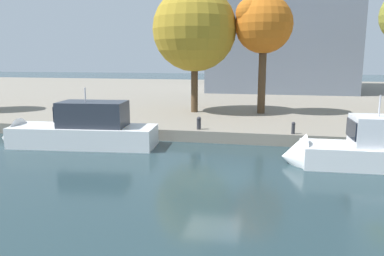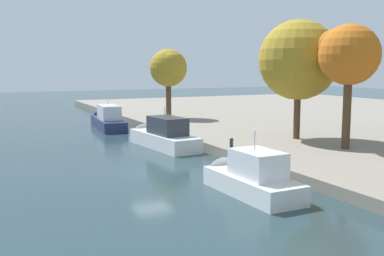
{
  "view_description": "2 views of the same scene",
  "coord_description": "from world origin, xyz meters",
  "views": [
    {
      "loc": [
        2.35,
        -16.25,
        5.39
      ],
      "look_at": [
        -1.87,
        4.09,
        1.45
      ],
      "focal_mm": 35.05,
      "sensor_mm": 36.0,
      "label": 1
    },
    {
      "loc": [
        28.43,
        -10.53,
        7.06
      ],
      "look_at": [
        -1.28,
        3.62,
        2.67
      ],
      "focal_mm": 42.88,
      "sensor_mm": 36.0,
      "label": 2
    }
  ],
  "objects": [
    {
      "name": "ground_plane",
      "position": [
        0.0,
        0.0,
        0.0
      ],
      "size": [
        220.0,
        220.0,
        0.0
      ],
      "primitive_type": "plane",
      "color": "#23383D"
    },
    {
      "name": "motor_yacht_0",
      "position": [
        -23.92,
        3.4,
        0.83
      ],
      "size": [
        10.93,
        3.37,
        4.46
      ],
      "rotation": [
        0.0,
        0.0,
        3.06
      ],
      "color": "navy",
      "rests_on": "ground_plane"
    },
    {
      "name": "motor_yacht_1",
      "position": [
        -9.2,
        4.36,
        0.77
      ],
      "size": [
        9.97,
        3.55,
        4.49
      ],
      "rotation": [
        0.0,
        0.0,
        3.24
      ],
      "color": "white",
      "rests_on": "ground_plane"
    },
    {
      "name": "motor_yacht_2",
      "position": [
        6.89,
        3.17,
        0.73
      ],
      "size": [
        7.77,
        2.74,
        4.44
      ],
      "rotation": [
        0.0,
        0.0,
        3.18
      ],
      "color": "white",
      "rests_on": "ground_plane"
    },
    {
      "name": "mooring_bollard_0",
      "position": [
        3.86,
        7.11,
        1.15
      ],
      "size": [
        0.23,
        0.23,
        0.76
      ],
      "color": "#2D2D33",
      "rests_on": "dock_promenade"
    },
    {
      "name": "mooring_bollard_2",
      "position": [
        -2.1,
        7.42,
        1.19
      ],
      "size": [
        0.3,
        0.3,
        0.84
      ],
      "color": "#2D2D33",
      "rests_on": "dock_promenade"
    },
    {
      "name": "tree_1",
      "position": [
        -4.0,
        15.17,
        7.54
      ],
      "size": [
        6.97,
        6.97,
        10.42
      ],
      "color": "#4C3823",
      "rests_on": "dock_promenade"
    },
    {
      "name": "tree_2",
      "position": [
        -24.3,
        11.42,
        6.91
      ],
      "size": [
        4.66,
        4.66,
        8.54
      ],
      "color": "#4C3823",
      "rests_on": "dock_promenade"
    },
    {
      "name": "tree_4",
      "position": [
        1.59,
        15.42,
        8.09
      ],
      "size": [
        4.66,
        4.66,
        9.59
      ],
      "color": "#4C3823",
      "rests_on": "dock_promenade"
    }
  ]
}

